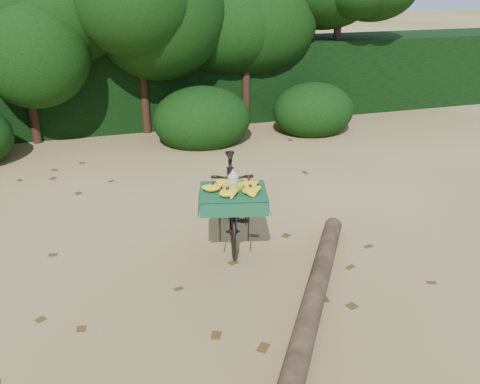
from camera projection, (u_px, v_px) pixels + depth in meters
name	position (u px, v px, depth m)	size (l,w,h in m)	color
ground	(167.00, 251.00, 6.45)	(80.00, 80.00, 0.00)	tan
vendor_bicycle	(231.00, 198.00, 6.60)	(1.07, 1.93, 1.09)	black
fallen_log	(317.00, 288.00, 5.48)	(0.23, 0.23, 3.15)	brown
hedge_backdrop	(118.00, 86.00, 11.62)	(26.00, 1.80, 1.80)	black
tree_row	(83.00, 41.00, 10.31)	(14.50, 2.00, 4.00)	black
bush_clumps	(154.00, 126.00, 10.18)	(8.80, 1.70, 0.90)	black
leaf_litter	(159.00, 229.00, 7.01)	(7.00, 7.30, 0.01)	#432D12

